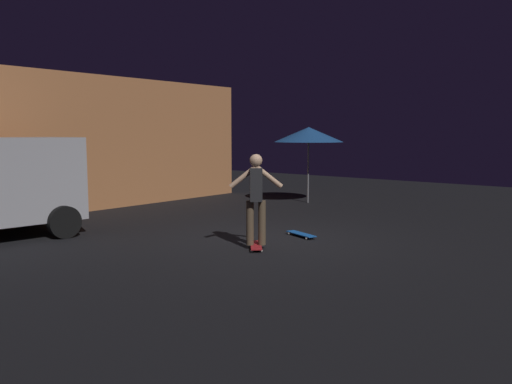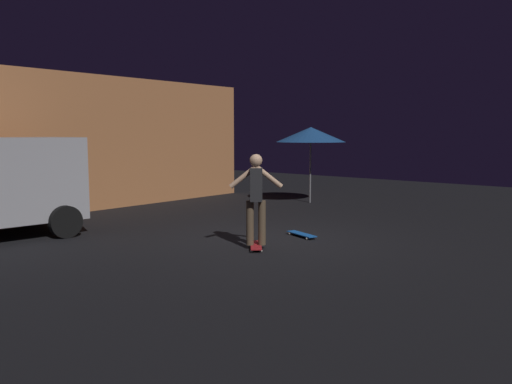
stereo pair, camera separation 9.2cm
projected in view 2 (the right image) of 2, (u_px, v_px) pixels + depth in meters
The scene contains 6 objects.
ground_plane at pixel (269, 240), 10.26m from camera, with size 28.00×28.00×0.00m, color black.
low_building at pixel (80, 142), 15.96m from camera, with size 9.50×4.22×3.70m.
patio_umbrella at pixel (311, 135), 15.58m from camera, with size 2.10×2.10×2.30m.
skateboard_ridden at pixel (256, 246), 9.52m from camera, with size 0.72×0.67×0.07m.
skateboard_spare at pixel (302, 234), 10.58m from camera, with size 0.44×0.80×0.07m.
skater at pixel (256, 193), 9.41m from camera, with size 0.72×0.80×1.67m.
Camera 2 is at (-7.87, -6.31, 2.12)m, focal length 36.24 mm.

